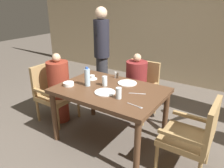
{
  "coord_description": "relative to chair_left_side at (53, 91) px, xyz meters",
  "views": [
    {
      "loc": [
        1.41,
        -2.09,
        1.82
      ],
      "look_at": [
        0.0,
        0.05,
        0.8
      ],
      "focal_mm": 35.0,
      "sensor_mm": 36.0,
      "label": 1
    }
  ],
  "objects": [
    {
      "name": "wall_back",
      "position": [
        1.06,
        2.65,
        0.93
      ],
      "size": [
        8.0,
        0.06,
        2.8
      ],
      "color": "tan",
      "rests_on": "ground_plane"
    },
    {
      "name": "glass_tall_mid",
      "position": [
        0.95,
        0.05,
        0.34
      ],
      "size": [
        0.07,
        0.07,
        0.13
      ],
      "color": "silver",
      "rests_on": "dining_table"
    },
    {
      "name": "chair_right_side",
      "position": [
        2.13,
        0.0,
        0.0
      ],
      "size": [
        0.51,
        0.51,
        0.88
      ],
      "color": "#A88451",
      "rests_on": "ground_plane"
    },
    {
      "name": "teacup_with_saucer",
      "position": [
        0.66,
        0.16,
        0.3
      ],
      "size": [
        0.14,
        0.14,
        0.06
      ],
      "color": "white",
      "rests_on": "dining_table"
    },
    {
      "name": "chair_left_side",
      "position": [
        0.0,
        0.0,
        0.0
      ],
      "size": [
        0.51,
        0.51,
        0.88
      ],
      "color": "#A88451",
      "rests_on": "ground_plane"
    },
    {
      "name": "diner_in_left_chair",
      "position": [
        0.14,
        0.0,
        0.08
      ],
      "size": [
        0.32,
        0.32,
        1.08
      ],
      "color": "maroon",
      "rests_on": "ground_plane"
    },
    {
      "name": "bowl_small",
      "position": [
        0.55,
        -0.2,
        0.3
      ],
      "size": [
        0.14,
        0.14,
        0.04
      ],
      "color": "white",
      "rests_on": "dining_table"
    },
    {
      "name": "plate_main_left",
      "position": [
        1.08,
        -0.13,
        0.28
      ],
      "size": [
        0.25,
        0.25,
        0.01
      ],
      "color": "white",
      "rests_on": "dining_table"
    },
    {
      "name": "standing_host",
      "position": [
        0.13,
        1.12,
        0.43
      ],
      "size": [
        0.28,
        0.32,
        1.68
      ],
      "color": "#2D2D33",
      "rests_on": "ground_plane"
    },
    {
      "name": "chair_far_side",
      "position": [
        1.06,
        0.86,
        0.0
      ],
      "size": [
        0.51,
        0.51,
        0.88
      ],
      "color": "#A88451",
      "rests_on": "ground_plane"
    },
    {
      "name": "water_bottle",
      "position": [
        0.76,
        -0.07,
        0.4
      ],
      "size": [
        0.07,
        0.07,
        0.25
      ],
      "color": "silver",
      "rests_on": "dining_table"
    },
    {
      "name": "glass_tall_near",
      "position": [
        1.3,
        -0.17,
        0.34
      ],
      "size": [
        0.07,
        0.07,
        0.13
      ],
      "color": "silver",
      "rests_on": "dining_table"
    },
    {
      "name": "dining_table",
      "position": [
        1.06,
        0.0,
        0.19
      ],
      "size": [
        1.34,
        0.94,
        0.75
      ],
      "color": "brown",
      "rests_on": "ground_plane"
    },
    {
      "name": "plate_main_right",
      "position": [
        1.15,
        0.28,
        0.28
      ],
      "size": [
        0.25,
        0.25,
        0.01
      ],
      "color": "white",
      "rests_on": "dining_table"
    },
    {
      "name": "diner_in_far_chair",
      "position": [
        1.06,
        0.72,
        0.07
      ],
      "size": [
        0.32,
        0.32,
        1.05
      ],
      "color": "maroon",
      "rests_on": "ground_plane"
    },
    {
      "name": "pepper_shaker",
      "position": [
        0.94,
        0.38,
        0.32
      ],
      "size": [
        0.03,
        0.03,
        0.08
      ],
      "color": "#4C3D2D",
      "rests_on": "dining_table"
    },
    {
      "name": "ground_plane",
      "position": [
        1.06,
        0.0,
        -0.47
      ],
      "size": [
        16.0,
        16.0,
        0.0
      ],
      "primitive_type": "plane",
      "color": "#60564C"
    },
    {
      "name": "fork_beside_plate",
      "position": [
        1.56,
        -0.24,
        0.28
      ],
      "size": [
        0.19,
        0.04,
        0.0
      ],
      "color": "silver",
      "rests_on": "dining_table"
    },
    {
      "name": "salt_shaker",
      "position": [
        0.9,
        0.38,
        0.32
      ],
      "size": [
        0.03,
        0.03,
        0.09
      ],
      "color": "white",
      "rests_on": "dining_table"
    },
    {
      "name": "knife_beside_plate",
      "position": [
        1.43,
        0.06,
        0.28
      ],
      "size": [
        0.19,
        0.1,
        0.0
      ],
      "color": "silver",
      "rests_on": "dining_table"
    }
  ]
}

